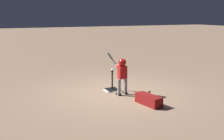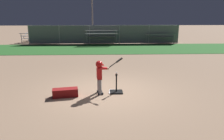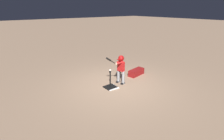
{
  "view_description": "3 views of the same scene",
  "coord_description": "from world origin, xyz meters",
  "px_view_note": "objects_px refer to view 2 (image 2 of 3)",
  "views": [
    {
      "loc": [
        -7.43,
        3.58,
        2.52
      ],
      "look_at": [
        0.02,
        0.11,
        0.77
      ],
      "focal_mm": 42.0,
      "sensor_mm": 36.0,
      "label": 1
    },
    {
      "loc": [
        -0.15,
        -7.34,
        2.73
      ],
      "look_at": [
        0.15,
        -0.21,
        0.87
      ],
      "focal_mm": 35.0,
      "sensor_mm": 36.0,
      "label": 2
    },
    {
      "loc": [
        4.03,
        4.9,
        2.93
      ],
      "look_at": [
        0.2,
        -0.06,
        0.69
      ],
      "focal_mm": 28.0,
      "sensor_mm": 36.0,
      "label": 3
    }
  ],
  "objects_px": {
    "batting_tee": "(116,90)",
    "bleachers_far_left": "(43,38)",
    "bleachers_center": "(101,37)",
    "baseball": "(116,73)",
    "batter_child": "(100,73)",
    "bleachers_left_center": "(159,38)",
    "equipment_bag": "(65,93)"
  },
  "relations": [
    {
      "from": "batting_tee",
      "to": "bleachers_far_left",
      "type": "relative_size",
      "value": 0.16
    },
    {
      "from": "bleachers_center",
      "to": "batting_tee",
      "type": "bearing_deg",
      "value": -87.33
    },
    {
      "from": "batting_tee",
      "to": "baseball",
      "type": "height_order",
      "value": "baseball"
    },
    {
      "from": "baseball",
      "to": "bleachers_far_left",
      "type": "height_order",
      "value": "bleachers_far_left"
    },
    {
      "from": "batter_child",
      "to": "bleachers_far_left",
      "type": "bearing_deg",
      "value": 111.77
    },
    {
      "from": "bleachers_far_left",
      "to": "bleachers_left_center",
      "type": "distance_m",
      "value": 11.14
    },
    {
      "from": "batter_child",
      "to": "bleachers_center",
      "type": "distance_m",
      "value": 13.0
    },
    {
      "from": "bleachers_left_center",
      "to": "equipment_bag",
      "type": "xyz_separation_m",
      "value": [
        -6.6,
        -13.58,
        -0.3
      ]
    },
    {
      "from": "baseball",
      "to": "bleachers_center",
      "type": "xyz_separation_m",
      "value": [
        -0.6,
        12.93,
        -0.06
      ]
    },
    {
      "from": "batter_child",
      "to": "bleachers_left_center",
      "type": "height_order",
      "value": "batter_child"
    },
    {
      "from": "bleachers_left_center",
      "to": "equipment_bag",
      "type": "height_order",
      "value": "bleachers_left_center"
    },
    {
      "from": "batting_tee",
      "to": "bleachers_left_center",
      "type": "bearing_deg",
      "value": 69.88
    },
    {
      "from": "batter_child",
      "to": "bleachers_left_center",
      "type": "distance_m",
      "value": 14.39
    },
    {
      "from": "batter_child",
      "to": "baseball",
      "type": "distance_m",
      "value": 0.57
    },
    {
      "from": "baseball",
      "to": "batter_child",
      "type": "bearing_deg",
      "value": -172.92
    },
    {
      "from": "batter_child",
      "to": "baseball",
      "type": "bearing_deg",
      "value": 7.08
    },
    {
      "from": "batting_tee",
      "to": "batter_child",
      "type": "xyz_separation_m",
      "value": [
        -0.57,
        -0.07,
        0.66
      ]
    },
    {
      "from": "bleachers_center",
      "to": "batter_child",
      "type": "bearing_deg",
      "value": -89.83
    },
    {
      "from": "batting_tee",
      "to": "equipment_bag",
      "type": "distance_m",
      "value": 1.78
    },
    {
      "from": "bleachers_center",
      "to": "equipment_bag",
      "type": "relative_size",
      "value": 3.37
    },
    {
      "from": "baseball",
      "to": "equipment_bag",
      "type": "height_order",
      "value": "baseball"
    },
    {
      "from": "batting_tee",
      "to": "bleachers_left_center",
      "type": "distance_m",
      "value": 14.12
    },
    {
      "from": "batter_child",
      "to": "equipment_bag",
      "type": "distance_m",
      "value": 1.35
    },
    {
      "from": "baseball",
      "to": "batting_tee",
      "type": "bearing_deg",
      "value": 0.0
    },
    {
      "from": "equipment_bag",
      "to": "bleachers_center",
      "type": "bearing_deg",
      "value": 75.12
    },
    {
      "from": "batter_child",
      "to": "equipment_bag",
      "type": "xyz_separation_m",
      "value": [
        -1.18,
        -0.26,
        -0.61
      ]
    },
    {
      "from": "bleachers_center",
      "to": "bleachers_far_left",
      "type": "bearing_deg",
      "value": 167.77
    },
    {
      "from": "baseball",
      "to": "bleachers_left_center",
      "type": "relative_size",
      "value": 0.03
    },
    {
      "from": "bleachers_left_center",
      "to": "bleachers_center",
      "type": "bearing_deg",
      "value": -176.6
    },
    {
      "from": "bleachers_far_left",
      "to": "bleachers_center",
      "type": "height_order",
      "value": "bleachers_center"
    },
    {
      "from": "batting_tee",
      "to": "baseball",
      "type": "bearing_deg",
      "value": 180.0
    },
    {
      "from": "batter_child",
      "to": "bleachers_far_left",
      "type": "xyz_separation_m",
      "value": [
        -5.68,
        14.23,
        -0.29
      ]
    }
  ]
}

